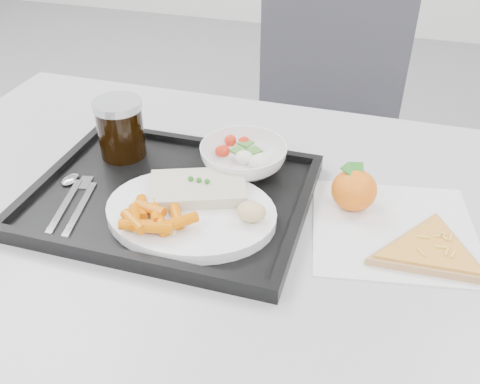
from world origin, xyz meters
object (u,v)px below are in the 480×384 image
Objects in this scene: cola_glass at (120,127)px; salad_bowl at (244,157)px; chair at (321,129)px; tray at (171,197)px; dinner_plate at (191,213)px; table at (214,234)px; pizza_slice at (430,251)px; tangerine at (354,190)px.

salad_bowl is at bearing 3.96° from cola_glass.
chair is 0.66m from salad_bowl.
tray is 1.67× the size of dinner_plate.
salad_bowl is 1.41× the size of cola_glass.
cola_glass is at bearing -114.41° from chair.
dinner_plate is (-0.01, -0.06, 0.09)m from table.
chair reaches higher than dinner_plate.
salad_bowl reaches higher than dinner_plate.
tray is 0.15m from salad_bowl.
pizza_slice is at bearing -70.08° from chair.
cola_glass is 0.39× the size of pizza_slice.
chair is at bearing 84.72° from salad_bowl.
dinner_plate is (0.05, -0.05, 0.02)m from tray.
pizza_slice reaches higher than table.
cola_glass reaches higher than table.
chair is at bearing 65.59° from cola_glass.
pizza_slice is at bearing 4.90° from dinner_plate.
chair is at bearing 82.91° from dinner_plate.
tangerine is (0.20, -0.04, -0.00)m from salad_bowl.
table is 1.29× the size of chair.
salad_bowl is at bearing 169.01° from tangerine.
chair is 0.81m from dinner_plate.
cola_glass is (-0.28, -0.62, 0.28)m from chair.
tray is (-0.07, -0.01, 0.08)m from table.
pizza_slice is (0.32, -0.13, -0.03)m from salad_bowl.
salad_bowl is 0.35m from pizza_slice.
dinner_plate is 0.24m from cola_glass.
dinner_plate is 0.27m from tangerine.
dinner_plate reaches higher than pizza_slice.
tangerine reaches higher than tray.
table is 4.44× the size of dinner_plate.
cola_glass reaches higher than pizza_slice.
salad_bowl is (0.09, 0.11, 0.03)m from tray.
pizza_slice is (0.35, -0.03, 0.08)m from table.
dinner_plate is at bearing -102.70° from table.
salad_bowl is at bearing -95.28° from chair.
table is at bearing -104.69° from salad_bowl.
cola_glass is 1.21× the size of tangerine.
tray is at bearing 177.59° from pizza_slice.
tray is at bearing -166.43° from tangerine.
tangerine is (0.24, 0.12, 0.01)m from dinner_plate.
cola_glass is (-0.13, 0.09, 0.06)m from tray.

